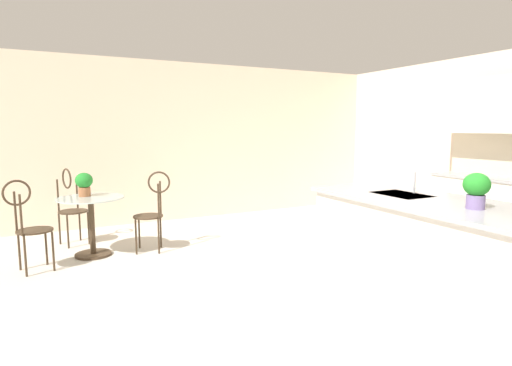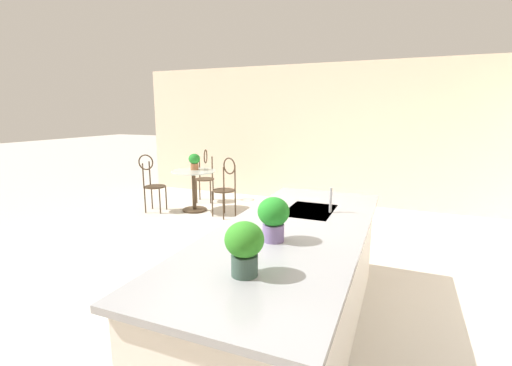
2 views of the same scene
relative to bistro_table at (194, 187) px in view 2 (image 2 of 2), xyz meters
The scene contains 11 objects.
ground_plane 3.28m from the bistro_table, 35.61° to the left, with size 40.00×40.00×0.00m, color beige.
wall_left_window 2.65m from the bistro_table, 130.46° to the left, with size 0.12×7.80×2.70m, color beige.
kitchen_island 4.02m from the bistro_table, 43.00° to the left, with size 2.80×1.06×0.92m.
bistro_table is the anchor object (origin of this frame).
chair_near_window 0.76m from the bistro_table, 64.74° to the right, with size 0.46×0.52×1.04m.
chair_by_island 0.75m from the bistro_table, 79.13° to the left, with size 0.49×0.52×1.04m.
chair_toward_desk 0.76m from the bistro_table, 165.41° to the right, with size 0.52×0.48×1.04m.
sink_faucet 3.82m from the bistro_table, 50.69° to the left, with size 0.02×0.02×0.22m, color #B2B5BA.
potted_plant_on_table 0.48m from the bistro_table, 157.59° to the right, with size 0.21×0.21×0.30m.
potted_plant_counter_far 4.72m from the bistro_table, 35.80° to the left, with size 0.21×0.21×0.30m.
potted_plant_counter_near 4.27m from the bistro_table, 39.78° to the left, with size 0.22×0.22×0.30m.
Camera 2 is at (2.77, 1.58, 1.78)m, focal length 24.99 mm.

